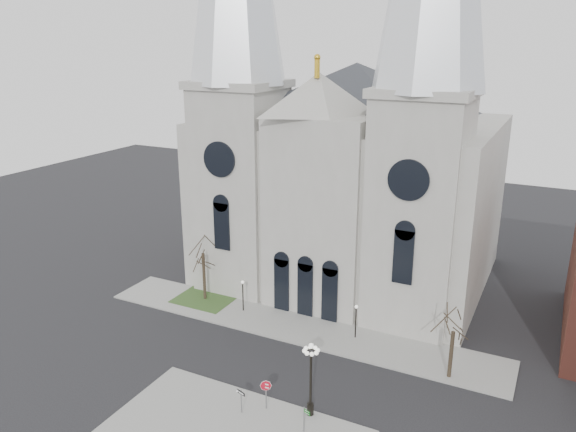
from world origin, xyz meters
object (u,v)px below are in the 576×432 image
at_px(one_way_sign, 241,397).
at_px(street_name_sign, 305,418).
at_px(globe_lamp, 311,370).
at_px(stop_sign, 266,388).

relative_size(one_way_sign, street_name_sign, 0.96).
bearing_deg(globe_lamp, street_name_sign, -76.67).
relative_size(globe_lamp, street_name_sign, 2.91).
bearing_deg(stop_sign, one_way_sign, -145.90).
distance_m(stop_sign, globe_lamp, 3.86).
xyz_separation_m(stop_sign, globe_lamp, (3.22, 0.83, 1.96)).
height_order(globe_lamp, street_name_sign, globe_lamp).
bearing_deg(globe_lamp, stop_sign, -165.56).
height_order(stop_sign, one_way_sign, stop_sign).
height_order(globe_lamp, one_way_sign, globe_lamp).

